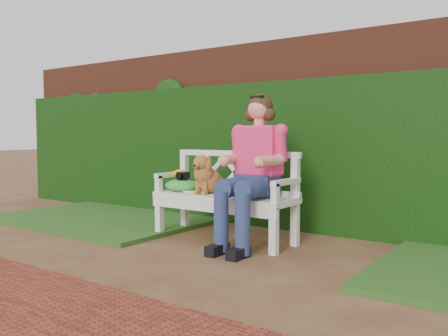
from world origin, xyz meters
The scene contains 12 objects.
ground centered at (0.00, 0.00, 0.00)m, with size 60.00×60.00×0.00m, color #5B2E1E.
brick_wall centered at (0.00, 1.90, 1.10)m, with size 10.00×0.30×2.20m, color brown.
ivy_hedge centered at (0.00, 1.68, 0.85)m, with size 10.00×0.18×1.70m, color #1A510F.
grass_left centered at (-2.40, 0.90, 0.03)m, with size 2.60×2.00×0.05m, color #234E1D.
brick_paving centered at (0.00, -1.60, 0.01)m, with size 4.00×1.20×0.03m, color #602616.
garden_bench centered at (-0.48, 0.74, 0.24)m, with size 1.58×0.60×0.48m, color white, non-canonical shape.
seated_woman centered at (-0.09, 0.72, 0.75)m, with size 0.63×0.84×1.50m, color #E44853, non-canonical shape.
dog centered at (-0.67, 0.71, 0.69)m, with size 0.27×0.37×0.41m, color brown, non-canonical shape.
tennis_racket centered at (-0.88, 0.72, 0.49)m, with size 0.54×0.22×0.03m, color silver, non-canonical shape.
green_bag centered at (-1.01, 0.70, 0.55)m, with size 0.39×0.30×0.13m, color #198B2B, non-canonical shape.
camera_item centered at (-0.98, 0.69, 0.65)m, with size 0.12×0.09×0.08m, color black.
baseball_glove centered at (-1.05, 0.72, 0.66)m, with size 0.16×0.12×0.10m, color orange.
Camera 1 is at (2.28, -3.18, 1.09)m, focal length 38.00 mm.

